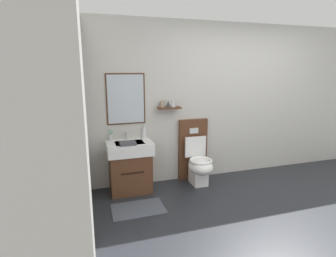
% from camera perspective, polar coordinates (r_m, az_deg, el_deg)
% --- Properties ---
extents(ground_plane, '(6.41, 4.91, 0.10)m').
position_cam_1_polar(ground_plane, '(3.78, 28.70, -18.13)').
color(ground_plane, '#23262B').
rests_on(ground_plane, ground).
extents(wall_back, '(5.21, 0.27, 2.51)m').
position_cam_1_polar(wall_back, '(4.71, 14.59, 5.73)').
color(wall_back, beige).
rests_on(wall_back, ground).
extents(wall_left, '(0.12, 3.71, 2.51)m').
position_cam_1_polar(wall_left, '(2.25, -18.34, -1.73)').
color(wall_left, beige).
rests_on(wall_left, ground).
extents(bath_mat, '(0.68, 0.44, 0.01)m').
position_cam_1_polar(bath_mat, '(3.65, -6.39, -16.71)').
color(bath_mat, '#474C56').
rests_on(bath_mat, ground).
extents(vanity_sink_left, '(0.65, 0.48, 0.75)m').
position_cam_1_polar(vanity_sink_left, '(4.01, -8.14, -7.83)').
color(vanity_sink_left, '#56331E').
rests_on(vanity_sink_left, ground).
extents(tap_on_left_sink, '(0.03, 0.13, 0.11)m').
position_cam_1_polar(tap_on_left_sink, '(4.05, -8.72, -1.31)').
color(tap_on_left_sink, silver).
rests_on(tap_on_left_sink, vanity_sink_left).
extents(toilet, '(0.48, 0.62, 1.00)m').
position_cam_1_polar(toilet, '(4.30, 6.14, -6.64)').
color(toilet, '#56331E').
rests_on(toilet, ground).
extents(toothbrush_cup, '(0.07, 0.07, 0.21)m').
position_cam_1_polar(toothbrush_cup, '(4.01, -12.16, -1.81)').
color(toothbrush_cup, silver).
rests_on(toothbrush_cup, vanity_sink_left).
extents(soap_dispenser, '(0.06, 0.06, 0.20)m').
position_cam_1_polar(soap_dispenser, '(4.09, -5.15, -0.88)').
color(soap_dispenser, white).
rests_on(soap_dispenser, vanity_sink_left).
extents(folded_hand_towel, '(0.22, 0.16, 0.04)m').
position_cam_1_polar(folded_hand_towel, '(3.76, -8.58, -3.15)').
color(folded_hand_towel, '#47474C').
rests_on(folded_hand_towel, vanity_sink_left).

